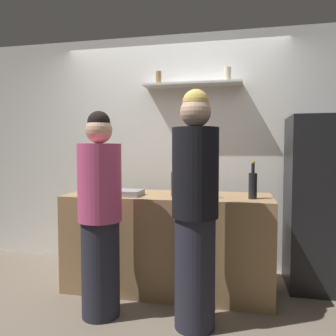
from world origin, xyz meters
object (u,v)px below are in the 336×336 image
(refrigerator, at_px, (320,203))
(wine_bottle_dark_glass, at_px, (253,185))
(person_pink_top, at_px, (100,216))
(wine_bottle_green_glass, at_px, (196,182))
(water_bottle_plastic, at_px, (82,182))
(wine_bottle_pale_glass, at_px, (202,185))
(person_blonde, at_px, (195,211))
(baking_pan, at_px, (124,193))
(utensil_holder, at_px, (186,188))
(wine_bottle_amber_glass, at_px, (175,183))

(refrigerator, bearing_deg, wine_bottle_dark_glass, -145.76)
(refrigerator, bearing_deg, person_pink_top, -152.51)
(wine_bottle_green_glass, bearing_deg, water_bottle_plastic, -167.08)
(wine_bottle_dark_glass, bearing_deg, person_pink_top, -156.53)
(wine_bottle_pale_glass, relative_size, person_blonde, 0.17)
(refrigerator, height_order, water_bottle_plastic, refrigerator)
(baking_pan, xyz_separation_m, wine_bottle_green_glass, (0.63, 0.30, 0.08))
(wine_bottle_pale_glass, distance_m, wine_bottle_dark_glass, 0.43)
(utensil_holder, bearing_deg, wine_bottle_green_glass, 61.52)
(refrigerator, bearing_deg, utensil_holder, -166.05)
(baking_pan, xyz_separation_m, person_pink_top, (-0.02, -0.48, -0.13))
(wine_bottle_dark_glass, xyz_separation_m, person_blonde, (-0.43, -0.52, -0.14))
(wine_bottle_dark_glass, relative_size, person_pink_top, 0.20)
(utensil_holder, bearing_deg, person_blonde, -75.34)
(wine_bottle_dark_glass, height_order, person_pink_top, person_pink_top)
(person_blonde, bearing_deg, person_pink_top, 118.43)
(wine_bottle_green_glass, bearing_deg, wine_bottle_pale_glass, -74.37)
(wine_bottle_dark_glass, distance_m, person_pink_top, 1.31)
(baking_pan, bearing_deg, wine_bottle_amber_glass, 5.21)
(wine_bottle_amber_glass, distance_m, water_bottle_plastic, 0.92)
(wine_bottle_pale_glass, bearing_deg, baking_pan, 177.59)
(wine_bottle_green_glass, relative_size, person_blonde, 0.16)
(wine_bottle_dark_glass, bearing_deg, water_bottle_plastic, 179.29)
(wine_bottle_pale_glass, relative_size, water_bottle_plastic, 1.23)
(baking_pan, height_order, wine_bottle_pale_glass, wine_bottle_pale_glass)
(wine_bottle_pale_glass, height_order, wine_bottle_amber_glass, wine_bottle_amber_glass)
(wine_bottle_green_glass, bearing_deg, baking_pan, -154.67)
(refrigerator, bearing_deg, wine_bottle_pale_glass, -154.99)
(person_blonde, bearing_deg, baking_pan, 85.39)
(baking_pan, bearing_deg, wine_bottle_dark_glass, 1.66)
(wine_bottle_dark_glass, bearing_deg, wine_bottle_pale_glass, -171.50)
(refrigerator, relative_size, water_bottle_plastic, 6.57)
(utensil_holder, height_order, water_bottle_plastic, water_bottle_plastic)
(wine_bottle_green_glass, xyz_separation_m, wine_bottle_dark_glass, (0.52, -0.27, 0.02))
(refrigerator, xyz_separation_m, water_bottle_plastic, (-2.23, -0.41, 0.19))
(wine_bottle_amber_glass, height_order, water_bottle_plastic, wine_bottle_amber_glass)
(wine_bottle_green_glass, xyz_separation_m, person_pink_top, (-0.66, -0.78, -0.21))
(wine_bottle_green_glass, relative_size, person_pink_top, 0.18)
(water_bottle_plastic, relative_size, person_blonde, 0.14)
(wine_bottle_pale_glass, xyz_separation_m, wine_bottle_dark_glass, (0.43, 0.06, 0.01))
(baking_pan, relative_size, wine_bottle_green_glass, 1.18)
(refrigerator, distance_m, wine_bottle_pale_glass, 1.19)
(baking_pan, xyz_separation_m, water_bottle_plastic, (-0.44, 0.05, 0.08))
(wine_bottle_green_glass, height_order, wine_bottle_dark_glass, wine_bottle_dark_glass)
(refrigerator, distance_m, wine_bottle_green_glass, 1.18)
(refrigerator, relative_size, wine_bottle_dark_glass, 5.05)
(baking_pan, distance_m, wine_bottle_amber_glass, 0.49)
(wine_bottle_green_glass, xyz_separation_m, water_bottle_plastic, (-1.08, -0.25, 0.00))
(wine_bottle_dark_glass, bearing_deg, wine_bottle_amber_glass, 179.18)
(refrigerator, height_order, baking_pan, refrigerator)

